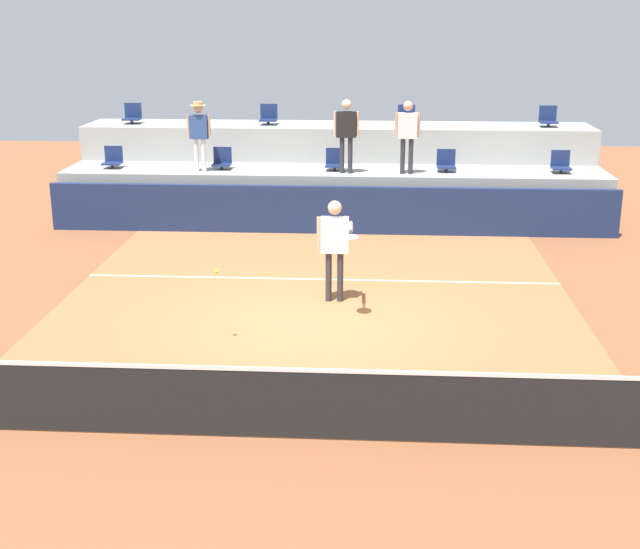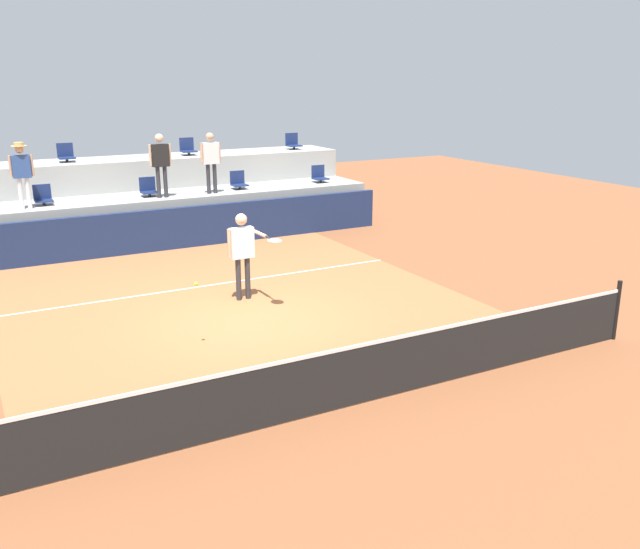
# 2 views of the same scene
# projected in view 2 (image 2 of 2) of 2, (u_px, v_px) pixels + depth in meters

# --- Properties ---
(ground_plane) EXTENTS (40.00, 40.00, 0.00)m
(ground_plane) POSITION_uv_depth(u_px,v_px,m) (252.00, 318.00, 13.11)
(ground_plane) COLOR brown
(court_inner_paint) EXTENTS (9.00, 10.00, 0.01)m
(court_inner_paint) POSITION_uv_depth(u_px,v_px,m) (233.00, 303.00, 13.95)
(court_inner_paint) COLOR #A36038
(court_inner_paint) RESTS_ON ground_plane
(court_service_line) EXTENTS (9.00, 0.06, 0.00)m
(court_service_line) POSITION_uv_depth(u_px,v_px,m) (209.00, 285.00, 15.13)
(court_service_line) COLOR silver
(court_service_line) RESTS_ON ground_plane
(tennis_net) EXTENTS (10.48, 0.08, 1.07)m
(tennis_net) POSITION_uv_depth(u_px,v_px,m) (363.00, 371.00, 9.59)
(tennis_net) COLOR black
(tennis_net) RESTS_ON ground_plane
(sponsor_backboard) EXTENTS (13.00, 0.16, 1.10)m
(sponsor_backboard) POSITION_uv_depth(u_px,v_px,m) (162.00, 230.00, 18.02)
(sponsor_backboard) COLOR navy
(sponsor_backboard) RESTS_ON ground_plane
(seating_tier_lower) EXTENTS (13.00, 1.80, 1.25)m
(seating_tier_lower) POSITION_uv_depth(u_px,v_px,m) (149.00, 218.00, 19.10)
(seating_tier_lower) COLOR #9E9E99
(seating_tier_lower) RESTS_ON ground_plane
(seating_tier_upper) EXTENTS (13.00, 1.80, 2.10)m
(seating_tier_upper) POSITION_uv_depth(u_px,v_px,m) (132.00, 193.00, 20.50)
(seating_tier_upper) COLOR #9E9E99
(seating_tier_upper) RESTS_ON ground_plane
(stadium_chair_lower_left) EXTENTS (0.44, 0.40, 0.52)m
(stadium_chair_lower_left) POSITION_uv_depth(u_px,v_px,m) (43.00, 197.00, 17.58)
(stadium_chair_lower_left) COLOR #2D2D33
(stadium_chair_lower_left) RESTS_ON seating_tier_lower
(stadium_chair_lower_center) EXTENTS (0.44, 0.40, 0.52)m
(stadium_chair_lower_center) POSITION_uv_depth(u_px,v_px,m) (148.00, 188.00, 18.82)
(stadium_chair_lower_center) COLOR #2D2D33
(stadium_chair_lower_center) RESTS_ON seating_tier_lower
(stadium_chair_lower_right) EXTENTS (0.44, 0.40, 0.52)m
(stadium_chair_lower_right) POSITION_uv_depth(u_px,v_px,m) (239.00, 182.00, 20.03)
(stadium_chair_lower_right) COLOR #2D2D33
(stadium_chair_lower_right) RESTS_ON seating_tier_lower
(stadium_chair_lower_far_right) EXTENTS (0.44, 0.40, 0.52)m
(stadium_chair_lower_far_right) POSITION_uv_depth(u_px,v_px,m) (319.00, 175.00, 21.25)
(stadium_chair_lower_far_right) COLOR #2D2D33
(stadium_chair_lower_far_right) RESTS_ON seating_tier_lower
(stadium_chair_upper_left) EXTENTS (0.44, 0.40, 0.52)m
(stadium_chair_upper_left) POSITION_uv_depth(u_px,v_px,m) (66.00, 154.00, 19.28)
(stadium_chair_upper_left) COLOR #2D2D33
(stadium_chair_upper_left) RESTS_ON seating_tier_upper
(stadium_chair_upper_right) EXTENTS (0.44, 0.40, 0.52)m
(stadium_chair_upper_right) POSITION_uv_depth(u_px,v_px,m) (188.00, 148.00, 20.89)
(stadium_chair_upper_right) COLOR #2D2D33
(stadium_chair_upper_right) RESTS_ON seating_tier_upper
(stadium_chair_upper_far_right) EXTENTS (0.44, 0.40, 0.52)m
(stadium_chair_upper_far_right) POSITION_uv_depth(u_px,v_px,m) (293.00, 143.00, 22.52)
(stadium_chair_upper_far_right) COLOR #2D2D33
(stadium_chair_upper_far_right) RESTS_ON seating_tier_upper
(tennis_player) EXTENTS (0.74, 1.22, 1.81)m
(tennis_player) POSITION_uv_depth(u_px,v_px,m) (243.00, 247.00, 13.89)
(tennis_player) COLOR #2D2D33
(tennis_player) RESTS_ON ground_plane
(spectator_with_hat) EXTENTS (0.57, 0.40, 1.64)m
(spectator_with_hat) POSITION_uv_depth(u_px,v_px,m) (22.00, 169.00, 16.83)
(spectator_with_hat) COLOR white
(spectator_with_hat) RESTS_ON seating_tier_lower
(spectator_in_white) EXTENTS (0.60, 0.24, 1.71)m
(spectator_in_white) POSITION_uv_depth(u_px,v_px,m) (160.00, 159.00, 18.39)
(spectator_in_white) COLOR #2D2D33
(spectator_in_white) RESTS_ON seating_tier_lower
(spectator_in_grey) EXTENTS (0.59, 0.22, 1.68)m
(spectator_in_grey) POSITION_uv_depth(u_px,v_px,m) (211.00, 157.00, 19.04)
(spectator_in_grey) COLOR #2D2D33
(spectator_in_grey) RESTS_ON seating_tier_lower
(tennis_ball) EXTENTS (0.07, 0.07, 0.07)m
(tennis_ball) POSITION_uv_depth(u_px,v_px,m) (196.00, 284.00, 11.34)
(tennis_ball) COLOR #CCE033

